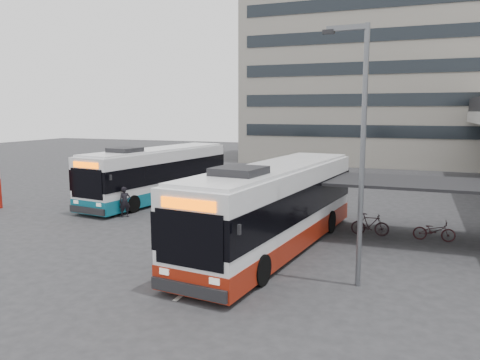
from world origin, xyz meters
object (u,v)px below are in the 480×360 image
(bus_main, at_px, (275,208))
(lamp_post, at_px, (360,141))
(pedestrian, at_px, (125,202))
(bus_teal, at_px, (158,174))

(bus_main, distance_m, lamp_post, 5.48)
(pedestrian, bearing_deg, bus_teal, 52.24)
(bus_main, xyz_separation_m, pedestrian, (-9.02, 2.75, -0.90))
(bus_main, bearing_deg, lamp_post, -32.82)
(bus_teal, relative_size, lamp_post, 1.48)
(bus_teal, bearing_deg, lamp_post, -30.29)
(bus_teal, bearing_deg, pedestrian, -72.11)
(bus_main, height_order, pedestrian, bus_main)
(pedestrian, xyz_separation_m, lamp_post, (12.58, -5.71, 3.83))
(bus_main, relative_size, bus_teal, 1.05)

